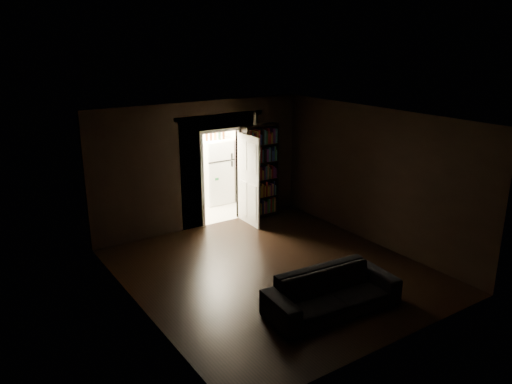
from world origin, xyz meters
The scene contains 9 objects.
ground centered at (0.00, 0.00, 0.00)m, with size 5.50×5.50×0.00m, color black.
room_walls centered at (-0.01, 1.07, 1.68)m, with size 5.02×5.61×2.84m.
kitchen_alcove centered at (0.50, 3.87, 1.21)m, with size 2.20×1.80×2.60m.
sofa centered at (-0.04, -1.60, 0.41)m, with size 2.14×0.93×0.82m, color black.
bookshelf centered at (1.44, 2.59, 1.10)m, with size 0.90×0.32×2.20m, color black.
refrigerator centered at (1.10, 4.11, 0.82)m, with size 0.74×0.68×1.65m, color white.
door centered at (0.96, 2.31, 1.02)m, with size 0.85×0.05×2.05m, color white.
figurine centered at (1.33, 2.62, 2.34)m, with size 0.09×0.09×0.27m, color silver.
bottles centered at (1.06, 3.98, 1.79)m, with size 0.69×0.09×0.28m, color black.
Camera 1 is at (-4.87, -6.70, 4.09)m, focal length 35.00 mm.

